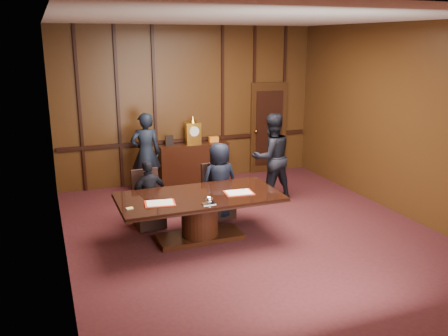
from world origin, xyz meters
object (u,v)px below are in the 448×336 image
Objects in this scene: sideboard at (194,161)px; conference_table at (200,210)px; signatory_left at (149,195)px; signatory_right at (220,181)px; witness_left at (146,153)px; witness_right at (271,157)px.

sideboard is 0.61× the size of conference_table.
signatory_left is (-1.55, -2.37, 0.11)m from sideboard.
signatory_left is (-0.65, 0.80, 0.09)m from conference_table.
sideboard reaches higher than signatory_right.
sideboard is 1.29m from witness_left.
witness_left is at bearing -71.48° from signatory_right.
sideboard is at bearing -60.82° from witness_right.
signatory_right is (1.30, 0.00, 0.11)m from signatory_left.
conference_table is 1.48× the size of witness_right.
witness_left reaches higher than signatory_right.
signatory_left is 0.69× the size of witness_left.
signatory_right is (0.65, 0.80, 0.20)m from conference_table.
conference_table is at bearing 44.54° from signatory_right.
conference_table is at bearing 113.21° from signatory_left.
witness_left reaches higher than conference_table.
sideboard reaches higher than conference_table.
sideboard is at bearing -102.42° from signatory_right.
signatory_right is 0.80× the size of witness_right.
witness_right reaches higher than sideboard.
signatory_right reaches higher than signatory_left.
signatory_left is 2.75m from witness_right.
signatory_right is at bearing 164.12° from signatory_left.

